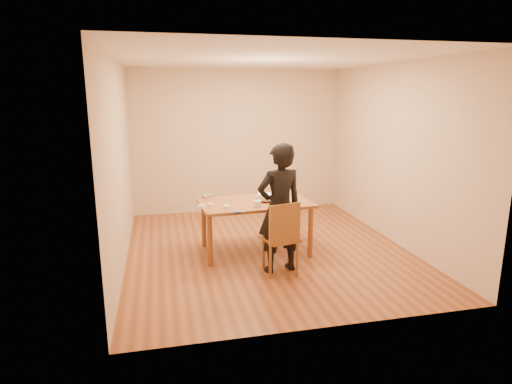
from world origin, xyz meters
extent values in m
cube|color=brown|center=(0.00, 0.00, 0.00)|extent=(4.00, 4.50, 0.00)
cube|color=silver|center=(0.00, 0.00, 2.70)|extent=(4.00, 4.50, 0.00)
cube|color=tan|center=(0.00, 2.25, 1.35)|extent=(4.00, 0.00, 2.70)
cube|color=tan|center=(-2.00, 0.00, 1.35)|extent=(0.00, 4.50, 2.70)
cube|color=tan|center=(2.00, 0.00, 1.35)|extent=(0.00, 4.50, 2.70)
cube|color=brown|center=(-0.19, -0.08, 0.73)|extent=(1.61, 1.02, 0.04)
cube|color=brown|center=(-0.04, -0.85, 0.45)|extent=(0.49, 0.49, 0.04)
cylinder|color=#BA0C10|center=(-0.04, -0.07, 0.76)|extent=(0.30, 0.30, 0.02)
cylinder|color=white|center=(-0.04, -0.07, 0.81)|extent=(0.23, 0.23, 0.07)
ellipsoid|color=white|center=(-0.04, -0.07, 0.86)|extent=(0.22, 0.22, 0.03)
cylinder|color=white|center=(-0.22, -0.36, 0.79)|extent=(0.10, 0.10, 0.09)
cylinder|color=#173899|center=(-0.54, -0.55, 0.75)|extent=(0.09, 0.09, 0.01)
ellipsoid|color=white|center=(-0.54, -0.55, 0.77)|extent=(0.04, 0.04, 0.02)
cylinder|color=white|center=(-0.64, -0.34, 0.77)|extent=(0.08, 0.08, 0.04)
cylinder|color=white|center=(-0.84, -0.18, 0.77)|extent=(0.08, 0.08, 0.04)
cylinder|color=white|center=(-0.97, -0.27, 0.77)|extent=(0.09, 0.09, 0.04)
cube|color=#EB3782|center=(-0.82, 0.31, 0.76)|extent=(0.15, 0.13, 0.02)
cube|color=green|center=(-0.83, 0.32, 0.78)|extent=(0.15, 0.11, 0.02)
cube|color=black|center=(-0.56, -0.63, 0.75)|extent=(0.15, 0.08, 0.01)
imported|color=black|center=(-0.04, -0.81, 0.83)|extent=(0.67, 0.51, 1.66)
camera|label=1|loc=(-1.48, -5.80, 2.25)|focal=30.00mm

